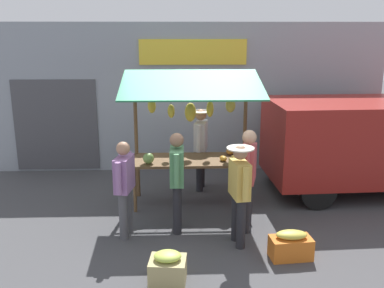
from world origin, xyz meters
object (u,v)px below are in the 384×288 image
at_px(market_stall, 191,124).
at_px(produce_crate_near, 291,246).
at_px(vendor_with_sunhat, 201,142).
at_px(shopper_in_grey_tee, 248,173).
at_px(shopper_in_striped_shirt, 239,187).
at_px(parked_van, 371,138).
at_px(produce_crate_side, 168,268).
at_px(shopper_with_shopping_bag, 125,183).
at_px(shopper_with_ponytail, 177,175).

xyz_separation_m(market_stall, produce_crate_near, (-1.37, 2.18, -1.34)).
relative_size(vendor_with_sunhat, shopper_in_grey_tee, 1.00).
distance_m(shopper_in_striped_shirt, parked_van, 3.69).
bearing_deg(produce_crate_side, market_stall, -98.53).
height_order(shopper_with_shopping_bag, produce_crate_near, shopper_with_shopping_bag).
bearing_deg(produce_crate_near, shopper_with_shopping_bag, -18.34).
distance_m(parked_van, produce_crate_near, 3.61).
xyz_separation_m(shopper_in_striped_shirt, parked_van, (-2.97, -2.19, 0.19)).
bearing_deg(vendor_with_sunhat, shopper_in_striped_shirt, 21.50).
xyz_separation_m(shopper_with_shopping_bag, produce_crate_near, (-2.47, 0.82, -0.70)).
bearing_deg(market_stall, parked_van, -172.55).
relative_size(shopper_in_grey_tee, parked_van, 0.38).
bearing_deg(shopper_in_striped_shirt, vendor_with_sunhat, 1.54).
distance_m(market_stall, shopper_in_striped_shirt, 1.94).
bearing_deg(produce_crate_side, shopper_with_ponytail, -94.99).
xyz_separation_m(vendor_with_sunhat, produce_crate_near, (-1.15, 2.90, -0.81)).
bearing_deg(shopper_with_shopping_bag, market_stall, -28.78).
distance_m(shopper_with_ponytail, shopper_in_striped_shirt, 1.08).
bearing_deg(market_stall, shopper_in_grey_tee, 126.55).
height_order(market_stall, shopper_in_striped_shirt, market_stall).
bearing_deg(produce_crate_near, vendor_with_sunhat, -68.33).
bearing_deg(shopper_with_ponytail, market_stall, -11.81).
height_order(market_stall, shopper_in_grey_tee, market_stall).
distance_m(shopper_with_shopping_bag, produce_crate_near, 2.70).
bearing_deg(shopper_with_shopping_bag, produce_crate_side, -143.01).
bearing_deg(parked_van, shopper_in_striped_shirt, 34.05).
bearing_deg(shopper_in_striped_shirt, produce_crate_side, 124.80).
xyz_separation_m(market_stall, shopper_in_grey_tee, (-0.88, 1.19, -0.55)).
distance_m(produce_crate_near, produce_crate_side, 1.87).
distance_m(vendor_with_sunhat, shopper_in_striped_shirt, 2.48).
height_order(market_stall, vendor_with_sunhat, market_stall).
bearing_deg(shopper_in_grey_tee, vendor_with_sunhat, 34.17).
bearing_deg(produce_crate_side, produce_crate_near, -162.49).
relative_size(market_stall, shopper_in_striped_shirt, 1.57).
xyz_separation_m(shopper_with_ponytail, produce_crate_near, (-1.64, 0.99, -0.76)).
relative_size(market_stall, parked_van, 0.56).
bearing_deg(market_stall, shopper_with_shopping_bag, 50.88).
bearing_deg(shopper_in_striped_shirt, shopper_with_ponytail, 51.82).
xyz_separation_m(shopper_with_ponytail, shopper_with_shopping_bag, (0.83, 0.17, -0.06)).
height_order(shopper_with_ponytail, shopper_with_shopping_bag, shopper_with_ponytail).
bearing_deg(parked_van, vendor_with_sunhat, -6.57).
distance_m(market_stall, parked_van, 3.68).
xyz_separation_m(parked_van, produce_crate_side, (4.04, 3.21, -0.92)).
xyz_separation_m(market_stall, vendor_with_sunhat, (-0.22, -0.72, -0.53)).
relative_size(shopper_with_ponytail, produce_crate_side, 3.21).
xyz_separation_m(vendor_with_sunhat, produce_crate_side, (0.63, 3.46, -0.81)).
bearing_deg(vendor_with_sunhat, market_stall, -5.51).
bearing_deg(parked_van, shopper_with_shopping_bag, 18.76).
xyz_separation_m(shopper_in_grey_tee, parked_van, (-2.75, -1.66, 0.13)).
xyz_separation_m(shopper_in_grey_tee, produce_crate_near, (-0.49, 0.99, -0.79)).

